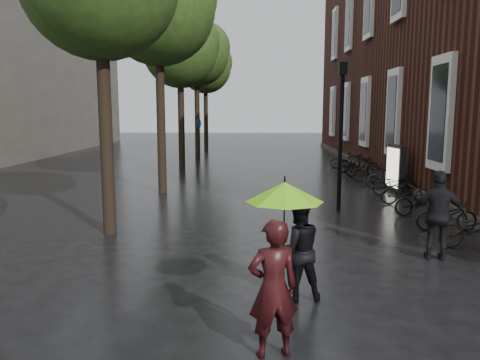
{
  "coord_description": "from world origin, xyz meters",
  "views": [
    {
      "loc": [
        -0.49,
        -4.45,
        3.1
      ],
      "look_at": [
        -0.78,
        6.29,
        1.49
      ],
      "focal_mm": 35.0,
      "sensor_mm": 36.0,
      "label": 1
    }
  ],
  "objects_px": {
    "person_burgundy": "(273,289)",
    "parked_bicycles": "(386,180)",
    "lamp_post": "(341,122)",
    "pedestrian_walking": "(439,216)",
    "person_black": "(298,250)",
    "ad_lightbox": "(396,169)"
  },
  "relations": [
    {
      "from": "person_burgundy",
      "to": "parked_bicycles",
      "type": "bearing_deg",
      "value": -126.16
    },
    {
      "from": "parked_bicycles",
      "to": "lamp_post",
      "type": "xyz_separation_m",
      "value": [
        -2.4,
        -3.34,
        2.29
      ]
    },
    {
      "from": "person_burgundy",
      "to": "pedestrian_walking",
      "type": "relative_size",
      "value": 0.95
    },
    {
      "from": "person_burgundy",
      "to": "lamp_post",
      "type": "distance_m",
      "value": 9.3
    },
    {
      "from": "person_black",
      "to": "parked_bicycles",
      "type": "bearing_deg",
      "value": -124.39
    },
    {
      "from": "pedestrian_walking",
      "to": "parked_bicycles",
      "type": "relative_size",
      "value": 0.12
    },
    {
      "from": "ad_lightbox",
      "to": "lamp_post",
      "type": "relative_size",
      "value": 0.4
    },
    {
      "from": "ad_lightbox",
      "to": "lamp_post",
      "type": "height_order",
      "value": "lamp_post"
    },
    {
      "from": "pedestrian_walking",
      "to": "parked_bicycles",
      "type": "bearing_deg",
      "value": -84.47
    },
    {
      "from": "lamp_post",
      "to": "ad_lightbox",
      "type": "bearing_deg",
      "value": 50.59
    },
    {
      "from": "pedestrian_walking",
      "to": "parked_bicycles",
      "type": "xyz_separation_m",
      "value": [
        1.23,
        8.15,
        -0.49
      ]
    },
    {
      "from": "parked_bicycles",
      "to": "lamp_post",
      "type": "distance_m",
      "value": 4.71
    },
    {
      "from": "person_black",
      "to": "ad_lightbox",
      "type": "xyz_separation_m",
      "value": [
        4.69,
        10.3,
        0.06
      ]
    },
    {
      "from": "person_black",
      "to": "lamp_post",
      "type": "xyz_separation_m",
      "value": [
        1.95,
        6.97,
        1.9
      ]
    },
    {
      "from": "person_burgundy",
      "to": "person_black",
      "type": "height_order",
      "value": "person_burgundy"
    },
    {
      "from": "pedestrian_walking",
      "to": "person_black",
      "type": "bearing_deg",
      "value": 48.81
    },
    {
      "from": "ad_lightbox",
      "to": "lamp_post",
      "type": "bearing_deg",
      "value": -136.35
    },
    {
      "from": "person_burgundy",
      "to": "person_black",
      "type": "xyz_separation_m",
      "value": [
        0.48,
        1.81,
        -0.05
      ]
    },
    {
      "from": "person_black",
      "to": "ad_lightbox",
      "type": "height_order",
      "value": "ad_lightbox"
    },
    {
      "from": "lamp_post",
      "to": "pedestrian_walking",
      "type": "bearing_deg",
      "value": -76.38
    },
    {
      "from": "ad_lightbox",
      "to": "parked_bicycles",
      "type": "bearing_deg",
      "value": 171.56
    },
    {
      "from": "pedestrian_walking",
      "to": "lamp_post",
      "type": "xyz_separation_m",
      "value": [
        -1.17,
        4.81,
        1.8
      ]
    }
  ]
}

